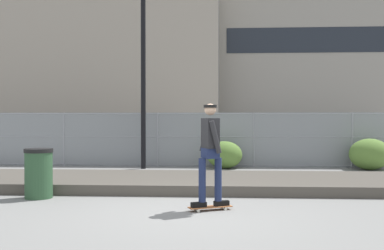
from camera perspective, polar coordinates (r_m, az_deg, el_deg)
name	(u,v)px	position (r m, az deg, el deg)	size (l,w,h in m)	color
ground_plane	(192,213)	(8.12, 0.00, -10.95)	(120.00, 120.00, 0.00)	slate
gravel_berm	(200,182)	(11.13, 0.95, -7.11)	(13.68, 2.90, 0.24)	#4C473F
skateboard	(210,207)	(8.37, 2.28, -10.19)	(0.82, 0.49, 0.07)	#9E5B33
skater	(210,148)	(8.23, 2.29, -2.82)	(0.70, 0.62, 1.85)	black
chain_fence	(205,139)	(15.62, 1.67, -1.81)	(16.48, 0.06, 1.85)	gray
street_lamp	(143,49)	(15.23, -6.10, 9.42)	(0.44, 0.44, 6.24)	black
parked_car_near	(99,137)	(19.75, -11.51, -1.53)	(4.41, 1.97, 1.66)	maroon
parked_car_mid	(261,138)	(19.14, 8.61, -1.60)	(4.47, 2.09, 1.66)	#B7BABF
library_building	(118,23)	(52.17, -9.27, 12.48)	(22.21, 14.31, 24.33)	#9E9384
office_block	(305,65)	(53.27, 13.94, 7.21)	(19.41, 12.48, 15.11)	gray
shrub_left	(225,155)	(15.11, 4.08, -3.73)	(1.17, 0.95, 0.90)	#567A33
shrub_center	(370,154)	(15.73, 21.28, -3.41)	(1.30, 1.06, 1.01)	#567A33
trash_bin	(39,173)	(10.05, -18.57, -5.71)	(0.59, 0.59, 1.03)	#2D5133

